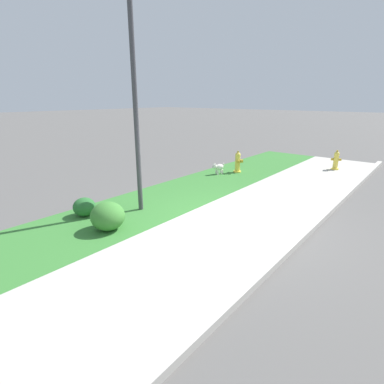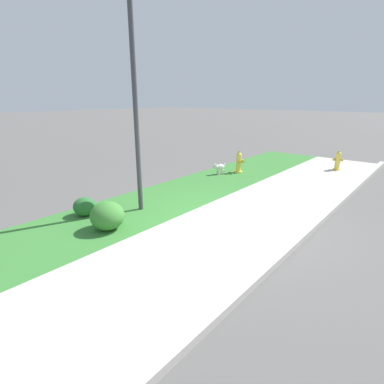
{
  "view_description": "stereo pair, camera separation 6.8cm",
  "coord_description": "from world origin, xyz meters",
  "px_view_note": "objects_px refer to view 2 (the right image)",
  "views": [
    {
      "loc": [
        -5.11,
        -2.99,
        2.58
      ],
      "look_at": [
        0.23,
        1.39,
        0.4
      ],
      "focal_mm": 28.0,
      "sensor_mm": 36.0,
      "label": 1
    },
    {
      "loc": [
        -5.07,
        -3.04,
        2.58
      ],
      "look_at": [
        0.23,
        1.39,
        0.4
      ],
      "focal_mm": 28.0,
      "sensor_mm": 36.0,
      "label": 2
    }
  ],
  "objects_px": {
    "fire_hydrant_at_driveway": "(338,161)",
    "shrub_bush_near_lamp": "(85,207)",
    "fire_hydrant_by_grass_verge": "(239,162)",
    "small_white_dog": "(219,167)",
    "shrub_bush_mid_verge": "(107,216)",
    "street_lamp": "(132,52)"
  },
  "relations": [
    {
      "from": "fire_hydrant_at_driveway",
      "to": "shrub_bush_near_lamp",
      "type": "xyz_separation_m",
      "value": [
        -8.53,
        3.13,
        -0.14
      ]
    },
    {
      "from": "fire_hydrant_by_grass_verge",
      "to": "small_white_dog",
      "type": "relative_size",
      "value": 1.74
    },
    {
      "from": "fire_hydrant_at_driveway",
      "to": "fire_hydrant_by_grass_verge",
      "type": "bearing_deg",
      "value": -156.52
    },
    {
      "from": "fire_hydrant_at_driveway",
      "to": "small_white_dog",
      "type": "distance_m",
      "value": 4.51
    },
    {
      "from": "shrub_bush_mid_verge",
      "to": "shrub_bush_near_lamp",
      "type": "bearing_deg",
      "value": 83.87
    },
    {
      "from": "fire_hydrant_by_grass_verge",
      "to": "shrub_bush_mid_verge",
      "type": "bearing_deg",
      "value": -33.34
    },
    {
      "from": "fire_hydrant_at_driveway",
      "to": "fire_hydrant_by_grass_verge",
      "type": "distance_m",
      "value": 3.75
    },
    {
      "from": "shrub_bush_near_lamp",
      "to": "small_white_dog",
      "type": "bearing_deg",
      "value": -1.6
    },
    {
      "from": "fire_hydrant_at_driveway",
      "to": "street_lamp",
      "type": "xyz_separation_m",
      "value": [
        -7.44,
        2.45,
        3.14
      ]
    },
    {
      "from": "fire_hydrant_at_driveway",
      "to": "shrub_bush_mid_verge",
      "type": "relative_size",
      "value": 1.06
    },
    {
      "from": "small_white_dog",
      "to": "shrub_bush_near_lamp",
      "type": "distance_m",
      "value": 5.15
    },
    {
      "from": "small_white_dog",
      "to": "shrub_bush_near_lamp",
      "type": "xyz_separation_m",
      "value": [
        -5.15,
        0.14,
        -0.04
      ]
    },
    {
      "from": "shrub_bush_near_lamp",
      "to": "shrub_bush_mid_verge",
      "type": "xyz_separation_m",
      "value": [
        -0.11,
        -1.05,
        0.08
      ]
    },
    {
      "from": "fire_hydrant_at_driveway",
      "to": "shrub_bush_mid_verge",
      "type": "xyz_separation_m",
      "value": [
        -8.64,
        2.08,
        -0.06
      ]
    },
    {
      "from": "street_lamp",
      "to": "shrub_bush_near_lamp",
      "type": "relative_size",
      "value": 10.8
    },
    {
      "from": "street_lamp",
      "to": "fire_hydrant_at_driveway",
      "type": "bearing_deg",
      "value": -18.24
    },
    {
      "from": "small_white_dog",
      "to": "fire_hydrant_by_grass_verge",
      "type": "bearing_deg",
      "value": 175.02
    },
    {
      "from": "shrub_bush_near_lamp",
      "to": "shrub_bush_mid_verge",
      "type": "bearing_deg",
      "value": -96.13
    },
    {
      "from": "fire_hydrant_at_driveway",
      "to": "shrub_bush_mid_verge",
      "type": "distance_m",
      "value": 8.89
    },
    {
      "from": "street_lamp",
      "to": "fire_hydrant_by_grass_verge",
      "type": "bearing_deg",
      "value": 2.0
    },
    {
      "from": "small_white_dog",
      "to": "shrub_bush_mid_verge",
      "type": "bearing_deg",
      "value": 32.97
    },
    {
      "from": "street_lamp",
      "to": "shrub_bush_near_lamp",
      "type": "height_order",
      "value": "street_lamp"
    }
  ]
}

